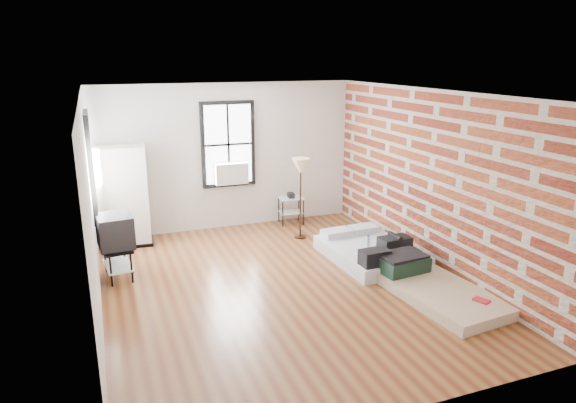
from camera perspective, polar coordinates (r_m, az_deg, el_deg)
name	(u,v)px	position (r m, az deg, el deg)	size (l,w,h in m)	color
ground	(282,287)	(7.66, -0.70, -9.45)	(6.00, 6.00, 0.00)	#552916
room_shell	(288,165)	(7.50, -0.03, 4.04)	(5.02, 6.02, 2.80)	silver
mattress_main	(371,251)	(8.67, 9.19, -5.45)	(1.35, 1.78, 0.56)	silver
mattress_bare	(430,285)	(7.69, 15.49, -8.93)	(1.21, 2.04, 0.42)	#C5AF8E
wardrobe	(123,197)	(9.47, -17.84, 0.48)	(0.94, 0.59, 1.78)	black
side_table	(291,203)	(10.29, 0.33, -0.18)	(0.52, 0.43, 0.64)	black
floor_lamp	(301,171)	(9.27, 1.41, 3.45)	(0.32, 0.32, 1.51)	black
tv_stand	(116,233)	(8.13, -18.61, -3.37)	(0.55, 0.74, 0.99)	black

